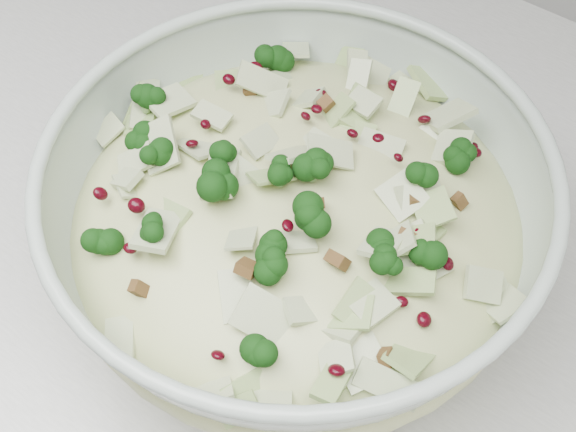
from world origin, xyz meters
name	(u,v)px	position (x,y,z in m)	size (l,w,h in m)	color
mixing_bowl	(296,225)	(0.66, 1.60, 0.96)	(0.41, 0.41, 0.12)	#A7B8AC
salad	(297,206)	(0.66, 1.60, 0.98)	(0.32, 0.32, 0.12)	beige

